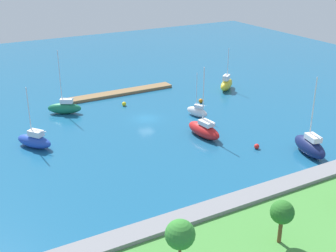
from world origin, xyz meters
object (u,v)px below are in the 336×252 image
(mooring_buoy_yellow, at_px, (124,104))
(sailboat_green_far_north, at_px, (65,107))
(sailboat_white_mid_basin, at_px, (197,111))
(pier_dock, at_px, (122,92))
(sailboat_blue_by_breakwater, at_px, (34,140))
(mooring_buoy_orange, at_px, (201,101))
(sailboat_red_center_basin, at_px, (204,130))
(park_tree_center, at_px, (180,235))
(park_tree_mideast, at_px, (282,213))
(sailboat_navy_lone_south, at_px, (310,146))
(mooring_buoy_red, at_px, (257,146))
(sailboat_yellow_far_south, at_px, (226,84))

(mooring_buoy_yellow, bearing_deg, sailboat_green_far_north, -7.66)
(sailboat_white_mid_basin, bearing_deg, pier_dock, 1.33)
(sailboat_blue_by_breakwater, xyz_separation_m, mooring_buoy_orange, (-33.75, -4.76, -0.73))
(sailboat_white_mid_basin, distance_m, sailboat_red_center_basin, 9.14)
(sailboat_blue_by_breakwater, bearing_deg, sailboat_red_center_basin, -145.42)
(park_tree_center, height_order, sailboat_blue_by_breakwater, sailboat_blue_by_breakwater)
(sailboat_red_center_basin, xyz_separation_m, mooring_buoy_yellow, (5.28, -19.95, -0.82))
(park_tree_mideast, height_order, sailboat_navy_lone_south, sailboat_navy_lone_south)
(pier_dock, distance_m, park_tree_mideast, 55.67)
(mooring_buoy_yellow, bearing_deg, park_tree_mideast, 85.10)
(park_tree_mideast, bearing_deg, mooring_buoy_red, -124.64)
(sailboat_yellow_far_south, bearing_deg, sailboat_green_far_north, 137.69)
(park_tree_center, distance_m, sailboat_yellow_far_south, 59.66)
(sailboat_white_mid_basin, relative_size, sailboat_red_center_basin, 0.71)
(pier_dock, relative_size, sailboat_blue_by_breakwater, 2.34)
(park_tree_mideast, bearing_deg, sailboat_blue_by_breakwater, -67.25)
(sailboat_yellow_far_south, height_order, mooring_buoy_red, sailboat_yellow_far_south)
(park_tree_mideast, distance_m, mooring_buoy_yellow, 48.29)
(mooring_buoy_orange, bearing_deg, sailboat_white_mid_basin, 51.72)
(mooring_buoy_red, bearing_deg, sailboat_blue_by_breakwater, -30.23)
(mooring_buoy_yellow, bearing_deg, sailboat_blue_by_breakwater, 28.08)
(sailboat_blue_by_breakwater, distance_m, mooring_buoy_yellow, 22.44)
(sailboat_blue_by_breakwater, relative_size, sailboat_yellow_far_south, 1.07)
(park_tree_center, distance_m, sailboat_blue_by_breakwater, 36.69)
(park_tree_center, height_order, sailboat_yellow_far_south, sailboat_yellow_far_south)
(sailboat_red_center_basin, bearing_deg, pier_dock, -0.83)
(mooring_buoy_red, bearing_deg, pier_dock, -78.54)
(park_tree_center, bearing_deg, sailboat_white_mid_basin, -124.99)
(sailboat_green_far_north, xyz_separation_m, sailboat_red_center_basin, (-16.55, 21.46, 0.04))
(sailboat_red_center_basin, bearing_deg, mooring_buoy_orange, -37.78)
(sailboat_blue_by_breakwater, height_order, sailboat_green_far_north, sailboat_green_far_north)
(park_tree_center, height_order, mooring_buoy_orange, park_tree_center)
(park_tree_center, xyz_separation_m, sailboat_yellow_far_south, (-38.61, -45.33, -3.75))
(sailboat_green_far_north, bearing_deg, sailboat_red_center_basin, 157.70)
(sailboat_yellow_far_south, bearing_deg, park_tree_mideast, -158.04)
(sailboat_red_center_basin, height_order, mooring_buoy_orange, sailboat_red_center_basin)
(sailboat_white_mid_basin, relative_size, sailboat_blue_by_breakwater, 0.85)
(pier_dock, relative_size, mooring_buoy_yellow, 27.26)
(sailboat_yellow_far_south, distance_m, mooring_buoy_red, 29.68)
(sailboat_green_far_north, bearing_deg, mooring_buoy_red, 155.78)
(park_tree_mideast, relative_size, sailboat_blue_by_breakwater, 0.50)
(pier_dock, distance_m, sailboat_red_center_basin, 27.23)
(sailboat_navy_lone_south, distance_m, sailboat_green_far_north, 43.73)
(sailboat_red_center_basin, distance_m, mooring_buoy_yellow, 20.65)
(pier_dock, xyz_separation_m, mooring_buoy_yellow, (2.73, 7.14, 0.13))
(park_tree_center, xyz_separation_m, sailboat_green_far_north, (-3.96, -48.27, -3.89))
(park_tree_mideast, height_order, mooring_buoy_orange, park_tree_mideast)
(pier_dock, distance_m, sailboat_yellow_far_south, 22.38)
(sailboat_white_mid_basin, xyz_separation_m, sailboat_blue_by_breakwater, (29.07, -1.18, 0.17))
(sailboat_green_far_north, distance_m, sailboat_red_center_basin, 27.10)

